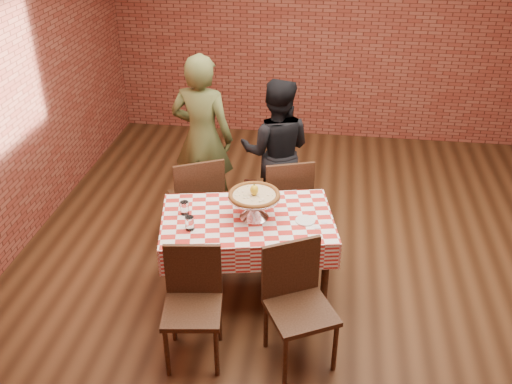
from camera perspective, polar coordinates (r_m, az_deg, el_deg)
ground at (r=5.34m, az=5.29°, el=-7.43°), size 6.00×6.00×0.00m
back_wall at (r=7.47m, az=7.27°, el=15.94°), size 5.50×0.00×5.50m
table at (r=4.83m, az=-0.83°, el=-6.39°), size 1.49×1.07×0.75m
tablecloth at (r=4.67m, az=-0.86°, el=-3.76°), size 1.53×1.11×0.23m
pizza_stand at (r=4.57m, az=-0.18°, el=-1.43°), size 0.59×0.59×0.19m
pizza at (r=4.52m, az=-0.18°, el=-0.34°), size 0.57×0.57×0.03m
lemon at (r=4.50m, az=-0.18°, el=0.20°), size 0.09×0.09×0.09m
water_glass_left at (r=4.47m, az=-6.62°, el=-3.11°), size 0.08×0.08×0.11m
water_glass_right at (r=4.66m, az=-7.12°, el=-1.58°), size 0.08×0.08×0.11m
side_plate at (r=4.58m, az=4.93°, el=-2.85°), size 0.19×0.19×0.01m
sweetener_packet_a at (r=4.51m, az=6.11°, el=-3.51°), size 0.06×0.05×0.00m
sweetener_packet_b at (r=4.58m, az=6.84°, el=-2.99°), size 0.05×0.04×0.00m
condiment_caddy at (r=4.85m, az=-0.58°, el=0.26°), size 0.11×0.09×0.15m
chair_near_left at (r=4.22m, az=-6.35°, el=-11.70°), size 0.47×0.47×0.89m
chair_near_right at (r=4.18m, az=4.49°, el=-11.65°), size 0.60×0.60×0.93m
chair_far_left at (r=5.47m, az=-5.99°, el=-0.57°), size 0.62×0.62×0.94m
chair_far_right at (r=5.46m, az=2.82°, el=-0.58°), size 0.56×0.56×0.93m
diner_olive at (r=5.73m, az=-5.34°, el=5.35°), size 0.67×0.48×1.72m
diner_black at (r=5.69m, az=2.02°, el=4.04°), size 0.74×0.58×1.50m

